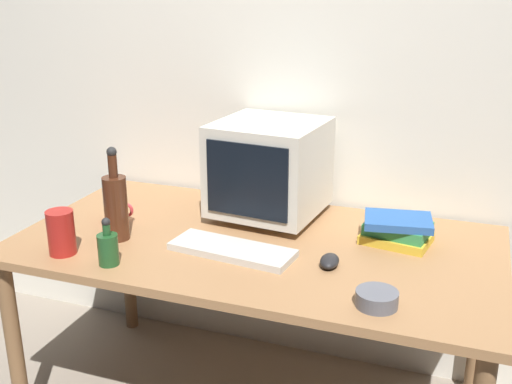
# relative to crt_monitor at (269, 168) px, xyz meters

# --- Properties ---
(back_wall) EXTENTS (4.00, 0.08, 2.50)m
(back_wall) POSITION_rel_crt_monitor_xyz_m (0.03, 0.26, 0.34)
(back_wall) COLOR silver
(back_wall) RESTS_ON ground
(desk) EXTENTS (1.67, 0.88, 0.71)m
(desk) POSITION_rel_crt_monitor_xyz_m (0.03, -0.24, -0.27)
(desk) COLOR #9E7047
(desk) RESTS_ON ground
(crt_monitor) EXTENTS (0.41, 0.42, 0.37)m
(crt_monitor) POSITION_rel_crt_monitor_xyz_m (0.00, 0.00, 0.00)
(crt_monitor) COLOR beige
(crt_monitor) RESTS_ON desk
(keyboard) EXTENTS (0.43, 0.20, 0.02)m
(keyboard) POSITION_rel_crt_monitor_xyz_m (-0.01, -0.36, -0.18)
(keyboard) COLOR beige
(keyboard) RESTS_ON desk
(computer_mouse) EXTENTS (0.07, 0.11, 0.04)m
(computer_mouse) POSITION_rel_crt_monitor_xyz_m (0.32, -0.35, -0.17)
(computer_mouse) COLOR black
(computer_mouse) RESTS_ON desk
(bottle_tall) EXTENTS (0.08, 0.08, 0.33)m
(bottle_tall) POSITION_rel_crt_monitor_xyz_m (-0.43, -0.38, -0.07)
(bottle_tall) COLOR #472314
(bottle_tall) RESTS_ON desk
(bottle_short) EXTENTS (0.07, 0.07, 0.16)m
(bottle_short) POSITION_rel_crt_monitor_xyz_m (-0.34, -0.57, -0.13)
(bottle_short) COLOR #1E4C23
(bottle_short) RESTS_ON desk
(book_stack) EXTENTS (0.25, 0.21, 0.10)m
(book_stack) POSITION_rel_crt_monitor_xyz_m (0.50, -0.08, -0.14)
(book_stack) COLOR gold
(book_stack) RESTS_ON desk
(mug) EXTENTS (0.12, 0.08, 0.09)m
(mug) POSITION_rel_crt_monitor_xyz_m (-0.53, -0.23, -0.15)
(mug) COLOR #CC383D
(mug) RESTS_ON desk
(cd_spindle) EXTENTS (0.12, 0.12, 0.04)m
(cd_spindle) POSITION_rel_crt_monitor_xyz_m (0.50, -0.55, -0.17)
(cd_spindle) COLOR #595B66
(cd_spindle) RESTS_ON desk
(metal_canister) EXTENTS (0.09, 0.09, 0.15)m
(metal_canister) POSITION_rel_crt_monitor_xyz_m (-0.53, -0.55, -0.12)
(metal_canister) COLOR #A51E19
(metal_canister) RESTS_ON desk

